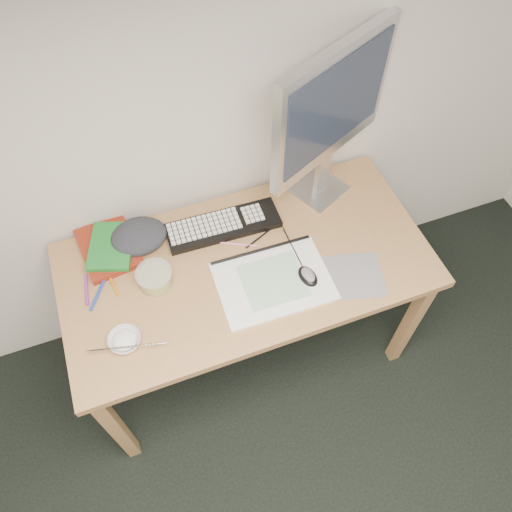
% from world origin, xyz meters
% --- Properties ---
extents(desk, '(1.40, 0.70, 0.75)m').
position_xyz_m(desk, '(0.00, 1.43, 0.67)').
color(desk, '#AA7D4E').
rests_on(desk, ground).
extents(mousepad, '(0.26, 0.24, 0.00)m').
position_xyz_m(mousepad, '(0.36, 1.23, 0.75)').
color(mousepad, slate).
rests_on(mousepad, desk).
extents(sketchpad, '(0.42, 0.31, 0.01)m').
position_xyz_m(sketchpad, '(0.07, 1.31, 0.76)').
color(sketchpad, white).
rests_on(sketchpad, desk).
extents(keyboard, '(0.46, 0.16, 0.03)m').
position_xyz_m(keyboard, '(-0.03, 1.62, 0.76)').
color(keyboard, black).
rests_on(keyboard, desk).
extents(monitor, '(0.54, 0.28, 0.68)m').
position_xyz_m(monitor, '(0.41, 1.67, 1.17)').
color(monitor, silver).
rests_on(monitor, desk).
extents(mouse, '(0.08, 0.11, 0.03)m').
position_xyz_m(mouse, '(0.19, 1.28, 0.78)').
color(mouse, black).
rests_on(mouse, sketchpad).
extents(rice_bowl, '(0.11, 0.11, 0.04)m').
position_xyz_m(rice_bowl, '(-0.50, 1.26, 0.77)').
color(rice_bowl, white).
rests_on(rice_bowl, desk).
extents(chopsticks, '(0.25, 0.08, 0.02)m').
position_xyz_m(chopsticks, '(-0.50, 1.23, 0.79)').
color(chopsticks, silver).
rests_on(chopsticks, rice_bowl).
extents(fruit_tub, '(0.16, 0.16, 0.07)m').
position_xyz_m(fruit_tub, '(-0.34, 1.46, 0.78)').
color(fruit_tub, '#DFD84E').
rests_on(fruit_tub, desk).
extents(book_red, '(0.23, 0.29, 0.03)m').
position_xyz_m(book_red, '(-0.48, 1.67, 0.76)').
color(book_red, maroon).
rests_on(book_red, desk).
extents(book_green, '(0.22, 0.26, 0.02)m').
position_xyz_m(book_green, '(-0.46, 1.66, 0.79)').
color(book_green, '#1C7228').
rests_on(book_green, book_red).
extents(cloth_lump, '(0.21, 0.19, 0.08)m').
position_xyz_m(cloth_lump, '(-0.35, 1.67, 0.79)').
color(cloth_lump, '#27292F').
rests_on(cloth_lump, desk).
extents(pencil_pink, '(0.16, 0.09, 0.01)m').
position_xyz_m(pencil_pink, '(-0.01, 1.53, 0.75)').
color(pencil_pink, pink).
rests_on(pencil_pink, desk).
extents(pencil_tan, '(0.16, 0.08, 0.01)m').
position_xyz_m(pencil_tan, '(-0.02, 1.42, 0.75)').
color(pencil_tan, tan).
rests_on(pencil_tan, desk).
extents(pencil_black, '(0.16, 0.08, 0.01)m').
position_xyz_m(pencil_black, '(0.10, 1.53, 0.75)').
color(pencil_black, black).
rests_on(pencil_black, desk).
extents(marker_blue, '(0.08, 0.11, 0.01)m').
position_xyz_m(marker_blue, '(-0.56, 1.48, 0.76)').
color(marker_blue, '#2039AF').
rests_on(marker_blue, desk).
extents(marker_orange, '(0.03, 0.12, 0.01)m').
position_xyz_m(marker_orange, '(-0.49, 1.52, 0.76)').
color(marker_orange, orange).
rests_on(marker_orange, desk).
extents(marker_purple, '(0.03, 0.13, 0.01)m').
position_xyz_m(marker_purple, '(-0.59, 1.52, 0.76)').
color(marker_purple, purple).
rests_on(marker_purple, desk).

